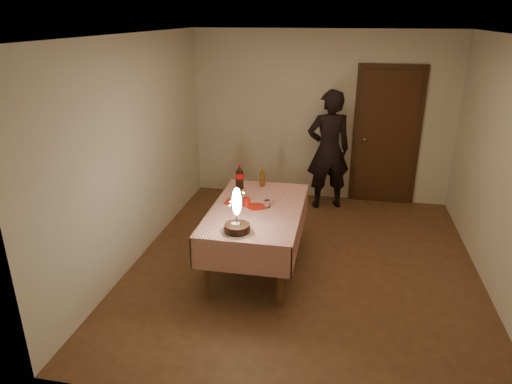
# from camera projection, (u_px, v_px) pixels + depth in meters

# --- Properties ---
(ground) EXTENTS (4.00, 4.50, 0.01)m
(ground) POSITION_uv_depth(u_px,v_px,m) (304.00, 264.00, 5.45)
(ground) COLOR brown
(ground) RESTS_ON ground
(room_shell) EXTENTS (4.04, 4.54, 2.62)m
(room_shell) POSITION_uv_depth(u_px,v_px,m) (313.00, 127.00, 4.91)
(room_shell) COLOR beige
(room_shell) RESTS_ON ground
(dining_table) EXTENTS (1.02, 1.72, 0.74)m
(dining_table) POSITION_uv_depth(u_px,v_px,m) (257.00, 216.00, 5.21)
(dining_table) COLOR brown
(dining_table) RESTS_ON ground
(birthday_cake) EXTENTS (0.32, 0.32, 0.48)m
(birthday_cake) POSITION_uv_depth(u_px,v_px,m) (237.00, 221.00, 4.55)
(birthday_cake) COLOR white
(birthday_cake) RESTS_ON dining_table
(red_plate) EXTENTS (0.22, 0.22, 0.01)m
(red_plate) POSITION_uv_depth(u_px,v_px,m) (257.00, 207.00, 5.19)
(red_plate) COLOR red
(red_plate) RESTS_ON dining_table
(red_cup) EXTENTS (0.08, 0.08, 0.10)m
(red_cup) POSITION_uv_depth(u_px,v_px,m) (247.00, 202.00, 5.20)
(red_cup) COLOR red
(red_cup) RESTS_ON dining_table
(clear_cup) EXTENTS (0.07, 0.07, 0.09)m
(clear_cup) POSITION_uv_depth(u_px,v_px,m) (267.00, 204.00, 5.16)
(clear_cup) COLOR white
(clear_cup) RESTS_ON dining_table
(napkin_stack) EXTENTS (0.15, 0.15, 0.02)m
(napkin_stack) POSITION_uv_depth(u_px,v_px,m) (232.00, 202.00, 5.31)
(napkin_stack) COLOR #AC2613
(napkin_stack) RESTS_ON dining_table
(cola_bottle) EXTENTS (0.10, 0.10, 0.32)m
(cola_bottle) POSITION_uv_depth(u_px,v_px,m) (240.00, 177.00, 5.69)
(cola_bottle) COLOR black
(cola_bottle) RESTS_ON dining_table
(amber_bottle_left) EXTENTS (0.06, 0.06, 0.25)m
(amber_bottle_left) POSITION_uv_depth(u_px,v_px,m) (262.00, 177.00, 5.79)
(amber_bottle_left) COLOR #5B350F
(amber_bottle_left) RESTS_ON dining_table
(photographer) EXTENTS (0.76, 0.61, 1.80)m
(photographer) POSITION_uv_depth(u_px,v_px,m) (328.00, 150.00, 6.78)
(photographer) COLOR black
(photographer) RESTS_ON ground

